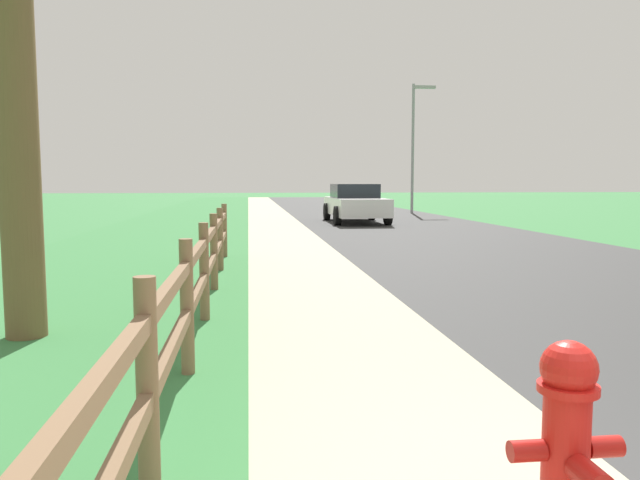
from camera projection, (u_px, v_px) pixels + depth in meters
ground_plane at (294, 218)px, 26.65m from camera, size 120.00×120.00×0.00m
road_asphalt at (364, 215)px, 29.04m from camera, size 7.00×66.00×0.01m
curb_concrete at (227, 216)px, 28.28m from camera, size 6.00×66.00×0.01m
grass_verge at (194, 216)px, 28.10m from camera, size 5.00×66.00×0.00m
fire_hydrant at (567, 440)px, 2.58m from camera, size 0.50×0.42×0.91m
rail_fence at (204, 264)px, 6.86m from camera, size 0.11×11.87×1.12m
parked_suv_white at (355, 203)px, 23.52m from camera, size 2.09×4.78×1.48m
street_lamp at (415, 137)px, 30.11m from camera, size 1.17×0.20×6.37m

